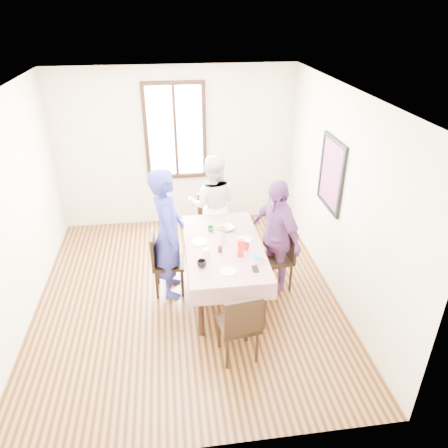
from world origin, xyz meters
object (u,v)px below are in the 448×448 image
Objects in this scene: dining_table at (223,270)px; chair_right at (275,259)px; chair_left at (169,262)px; person_right at (276,236)px; chair_far at (214,224)px; chair_near at (238,323)px; person_far at (213,205)px; person_left at (168,234)px.

chair_right is at bearing 4.15° from dining_table.
dining_table is 1.85× the size of chair_left.
person_right is (0.71, 0.05, 0.43)m from dining_table.
chair_far is 1.36m from person_right.
dining_table is at bearing 83.46° from chair_far.
chair_near is at bearing 83.46° from chair_far.
chair_far is 0.34m from person_far.
chair_left is at bearing 64.94° from person_far.
person_far is (0.00, -0.02, 0.34)m from chair_far.
person_right is at bearing 116.01° from chair_far.
chair_left is 1.45m from chair_right.
chair_right is at bearing -96.32° from person_left.
chair_left is 0.57× the size of person_far.
chair_near is at bearing -153.91° from person_left.
chair_far is 0.51× the size of person_left.
person_right is (0.71, 1.21, 0.35)m from chair_near.
chair_far is at bearing 82.01° from chair_near.
person_left reaches higher than chair_left.
dining_table is 0.83m from person_right.
chair_far is 0.57× the size of person_far.
dining_table is 0.73m from chair_right.
person_right is at bearing 134.52° from person_far.
person_right is at bearing 51.78° from chair_near.
chair_left is at bearing 47.52° from chair_far.
chair_near is at bearing -90.00° from dining_table.
chair_near is 0.51× the size of person_left.
chair_far is at bearing -37.32° from person_left.
chair_left is at bearing 167.71° from dining_table.
person_far is at bearing 90.00° from dining_table.
chair_far is at bearing 146.51° from chair_left.
chair_left is 1.24m from chair_far.
chair_left is at bearing -118.18° from person_right.
dining_table is 1.21m from person_far.
person_left reaches higher than person_far.
chair_far is 2.32m from chair_near.
person_left reaches higher than dining_table.
person_far is at bearing 82.01° from chair_near.
person_far reaches higher than dining_table.
chair_right is at bearing 116.72° from chair_far.
person_left is at bearing 65.68° from person_far.
chair_left is (-0.73, 0.16, 0.08)m from dining_table.
chair_near is at bearing 101.46° from person_far.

